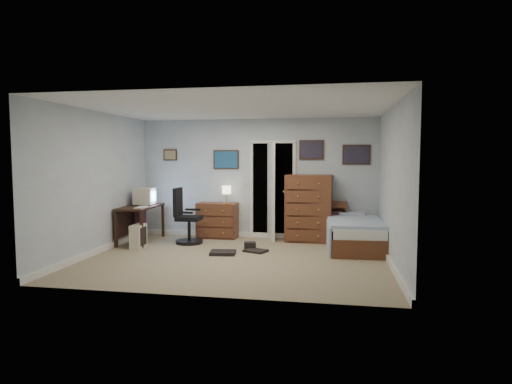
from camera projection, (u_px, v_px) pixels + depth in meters
floor at (236, 259)px, 7.16m from camera, size 5.00×4.00×0.02m
computer_desk at (137, 214)px, 8.58m from camera, size 0.65×1.29×0.73m
crt_monitor at (145, 196)px, 8.68m from camera, size 0.39×0.37×0.35m
keyboard at (141, 207)px, 8.18m from camera, size 0.17×0.40×0.02m
pc_tower at (138, 236)px, 8.02m from camera, size 0.22×0.42×0.44m
office_chair at (186, 222)px, 8.42m from camera, size 0.54×0.54×1.10m
media_stack at (141, 218)px, 8.84m from camera, size 0.18×0.18×0.87m
low_dresser at (217, 220)px, 9.01m from camera, size 0.84×0.42×0.74m
table_lamp at (227, 190)px, 8.92m from camera, size 0.19×0.19×0.36m
doorway at (274, 190)px, 9.25m from camera, size 0.96×1.12×2.05m
tall_dresser at (309, 208)px, 8.63m from camera, size 0.95×0.60×1.35m
headboard_bookcase at (324, 220)px, 8.71m from camera, size 0.90×0.28×0.80m
bed at (354, 233)px, 7.95m from camera, size 1.07×1.88×0.60m
wall_posters at (283, 155)px, 8.86m from camera, size 4.38×0.04×0.60m
floor_clutter at (239, 250)px, 7.63m from camera, size 1.00×0.79×0.14m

